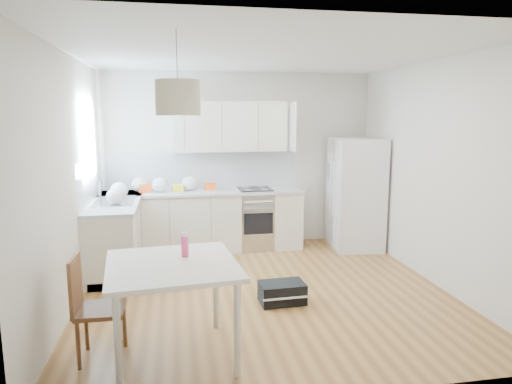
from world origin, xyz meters
The scene contains 29 objects.
floor centered at (0.00, 0.00, 0.00)m, with size 4.20×4.20×0.00m, color brown.
ceiling centered at (0.00, 0.00, 2.70)m, with size 4.20×4.20×0.00m, color white.
wall_back centered at (0.00, 2.10, 1.35)m, with size 4.20×4.20×0.00m, color beige.
wall_left centered at (-2.10, 0.00, 1.35)m, with size 4.20×4.20×0.00m, color beige.
wall_right centered at (2.10, 0.00, 1.35)m, with size 4.20×4.20×0.00m, color beige.
window_glassblock centered at (-2.09, 1.15, 1.75)m, with size 0.02×1.00×1.00m, color #BFE0F9.
cabinets_back centered at (-0.60, 1.80, 0.44)m, with size 3.00×0.60×0.88m, color silver.
cabinets_left centered at (-1.80, 1.20, 0.44)m, with size 0.60×1.80×0.88m, color silver.
counter_back centered at (-0.60, 1.80, 0.90)m, with size 3.02×0.64×0.04m, color #AFB1B4.
counter_left centered at (-1.80, 1.20, 0.90)m, with size 0.64×1.82×0.04m, color #AFB1B4.
backsplash_back centered at (-0.60, 2.09, 1.21)m, with size 3.00×0.01×0.58m, color silver.
backsplash_left centered at (-2.09, 1.20, 1.21)m, with size 0.01×1.80×0.58m, color silver.
upper_cabinets centered at (-0.15, 1.94, 1.88)m, with size 1.70×0.32×0.75m, color silver.
range_oven centered at (0.20, 1.80, 0.44)m, with size 0.50×0.61×0.88m, color #B4B7B9, non-canonical shape.
sink centered at (-1.80, 1.15, 0.92)m, with size 0.50×0.80×0.16m, color #B4B7B9, non-canonical shape.
refrigerator centered at (1.75, 1.55, 0.85)m, with size 0.82×0.85×1.70m, color white, non-canonical shape.
dining_table centered at (-1.04, -1.32, 0.74)m, with size 1.16×1.16×0.83m.
dining_chair centered at (-1.64, -1.23, 0.45)m, with size 0.38×0.38×0.91m, color #4F2917, non-canonical shape.
drink_bottle centered at (-0.93, -1.15, 0.94)m, with size 0.06×0.06×0.22m, color #EB417E.
gym_bag centered at (0.13, -0.36, 0.11)m, with size 0.49×0.32×0.23m, color black.
pendant_lamp centered at (-0.96, -1.31, 2.18)m, with size 0.35×0.35×0.27m, color beige.
grocery_bag_a centered at (-1.53, 1.87, 1.03)m, with size 0.23×0.20×0.21m, color silver.
grocery_bag_b centered at (-1.22, 1.78, 1.03)m, with size 0.25×0.21×0.22m, color silver.
grocery_bag_c centered at (-0.79, 1.86, 1.03)m, with size 0.24×0.21×0.22m, color silver.
grocery_bag_d centered at (-1.76, 1.39, 1.03)m, with size 0.24×0.21×0.22m, color silver.
grocery_bag_e centered at (-1.76, 0.96, 1.02)m, with size 0.22×0.19×0.20m, color silver.
snack_orange centered at (-0.48, 1.87, 0.97)m, with size 0.16×0.10×0.11m, color #DD4713.
snack_yellow centered at (-0.97, 1.80, 0.97)m, with size 0.15×0.09×0.10m, color yellow.
snack_red centered at (-1.44, 1.82, 0.98)m, with size 0.18×0.11×0.12m, color #C94319.
Camera 1 is at (-0.99, -5.01, 2.05)m, focal length 32.00 mm.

